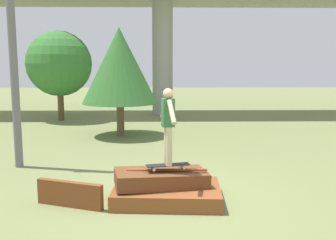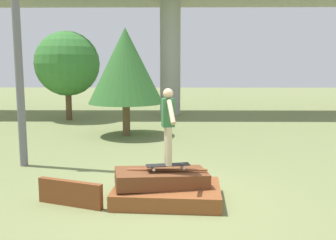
{
  "view_description": "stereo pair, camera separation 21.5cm",
  "coord_description": "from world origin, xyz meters",
  "px_view_note": "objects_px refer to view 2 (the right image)",
  "views": [
    {
      "loc": [
        -0.13,
        -6.99,
        2.58
      ],
      "look_at": [
        0.02,
        -0.02,
        1.59
      ],
      "focal_mm": 40.0,
      "sensor_mm": 36.0,
      "label": 1
    },
    {
      "loc": [
        0.09,
        -6.99,
        2.58
      ],
      "look_at": [
        0.02,
        -0.02,
        1.59
      ],
      "focal_mm": 40.0,
      "sensor_mm": 36.0,
      "label": 2
    }
  ],
  "objects_px": {
    "utility_pole": "(17,27)",
    "tree_behind_right": "(126,66)",
    "skater": "(168,122)",
    "tree_behind_left": "(67,64)",
    "skateboard": "(168,165)"
  },
  "relations": [
    {
      "from": "tree_behind_right",
      "to": "utility_pole",
      "type": "bearing_deg",
      "value": -116.37
    },
    {
      "from": "utility_pole",
      "to": "tree_behind_right",
      "type": "relative_size",
      "value": 1.71
    },
    {
      "from": "skateboard",
      "to": "skater",
      "type": "xyz_separation_m",
      "value": [
        -0.0,
        -0.0,
        0.84
      ]
    },
    {
      "from": "tree_behind_left",
      "to": "utility_pole",
      "type": "bearing_deg",
      "value": -82.38
    },
    {
      "from": "utility_pole",
      "to": "skater",
      "type": "bearing_deg",
      "value": -34.14
    },
    {
      "from": "skateboard",
      "to": "tree_behind_left",
      "type": "relative_size",
      "value": 0.2
    },
    {
      "from": "skateboard",
      "to": "tree_behind_left",
      "type": "height_order",
      "value": "tree_behind_left"
    },
    {
      "from": "skater",
      "to": "tree_behind_right",
      "type": "bearing_deg",
      "value": 103.25
    },
    {
      "from": "skateboard",
      "to": "utility_pole",
      "type": "relative_size",
      "value": 0.13
    },
    {
      "from": "skater",
      "to": "utility_pole",
      "type": "bearing_deg",
      "value": 145.86
    },
    {
      "from": "skater",
      "to": "tree_behind_left",
      "type": "distance_m",
      "value": 12.31
    },
    {
      "from": "utility_pole",
      "to": "tree_behind_right",
      "type": "bearing_deg",
      "value": 63.63
    },
    {
      "from": "skateboard",
      "to": "utility_pole",
      "type": "distance_m",
      "value": 5.42
    },
    {
      "from": "tree_behind_left",
      "to": "tree_behind_right",
      "type": "distance_m",
      "value": 5.37
    },
    {
      "from": "tree_behind_left",
      "to": "tree_behind_right",
      "type": "height_order",
      "value": "tree_behind_left"
    }
  ]
}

